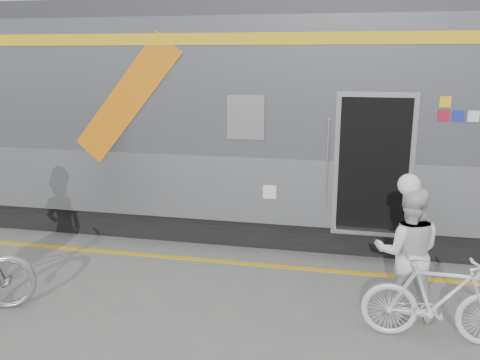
# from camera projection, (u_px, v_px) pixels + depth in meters

# --- Properties ---
(ground) EXTENTS (90.00, 90.00, 0.00)m
(ground) POSITION_uv_depth(u_px,v_px,m) (205.00, 335.00, 5.99)
(ground) COLOR slate
(ground) RESTS_ON ground
(train) EXTENTS (24.00, 3.17, 4.10)m
(train) POSITION_uv_depth(u_px,v_px,m) (252.00, 118.00, 9.53)
(train) COLOR black
(train) RESTS_ON ground
(safety_strip) EXTENTS (24.00, 0.12, 0.01)m
(safety_strip) POSITION_uv_depth(u_px,v_px,m) (242.00, 263.00, 8.03)
(safety_strip) COLOR yellow
(safety_strip) RESTS_ON ground
(woman) EXTENTS (0.83, 0.65, 1.68)m
(woman) POSITION_uv_depth(u_px,v_px,m) (408.00, 252.00, 6.26)
(woman) COLOR silver
(woman) RESTS_ON ground
(bicycle_right) EXTENTS (1.71, 0.51, 1.02)m
(bicycle_right) POSITION_uv_depth(u_px,v_px,m) (438.00, 300.00, 5.76)
(bicycle_right) COLOR silver
(bicycle_right) RESTS_ON ground
(helmet_woman) EXTENTS (0.27, 0.27, 0.27)m
(helmet_woman) POSITION_uv_depth(u_px,v_px,m) (414.00, 176.00, 6.03)
(helmet_woman) COLOR white
(helmet_woman) RESTS_ON woman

